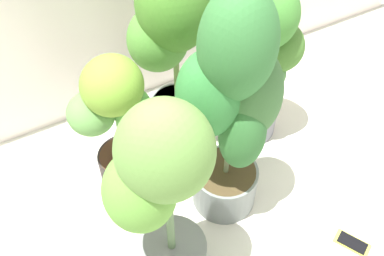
% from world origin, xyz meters
% --- Properties ---
extents(ground_plane, '(8.00, 8.00, 0.00)m').
position_xyz_m(ground_plane, '(0.00, 0.00, 0.00)').
color(ground_plane, silver).
rests_on(ground_plane, ground).
extents(potted_plant_front_left, '(0.42, 0.35, 0.91)m').
position_xyz_m(potted_plant_front_left, '(-0.37, -0.09, 0.54)').
color(potted_plant_front_left, slate).
rests_on(potted_plant_front_left, ground).
extents(potted_plant_back_center, '(0.38, 0.37, 0.94)m').
position_xyz_m(potted_plant_back_center, '(-0.03, 0.53, 0.56)').
color(potted_plant_back_center, slate).
rests_on(potted_plant_back_center, ground).
extents(potted_plant_back_right, '(0.41, 0.38, 0.82)m').
position_xyz_m(potted_plant_back_right, '(0.31, 0.37, 0.48)').
color(potted_plant_back_right, slate).
rests_on(potted_plant_back_right, ground).
extents(potted_plant_center, '(0.38, 0.34, 1.06)m').
position_xyz_m(potted_plant_center, '(-0.01, 0.08, 0.60)').
color(potted_plant_center, slate).
rests_on(potted_plant_center, ground).
extents(potted_plant_back_left, '(0.37, 0.31, 0.73)m').
position_xyz_m(potted_plant_back_left, '(-0.35, 0.34, 0.40)').
color(potted_plant_back_left, black).
rests_on(potted_plant_back_left, ground).
extents(cell_phone, '(0.13, 0.16, 0.01)m').
position_xyz_m(cell_phone, '(0.34, -0.35, 0.00)').
color(cell_phone, '#D2D245').
rests_on(cell_phone, ground).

